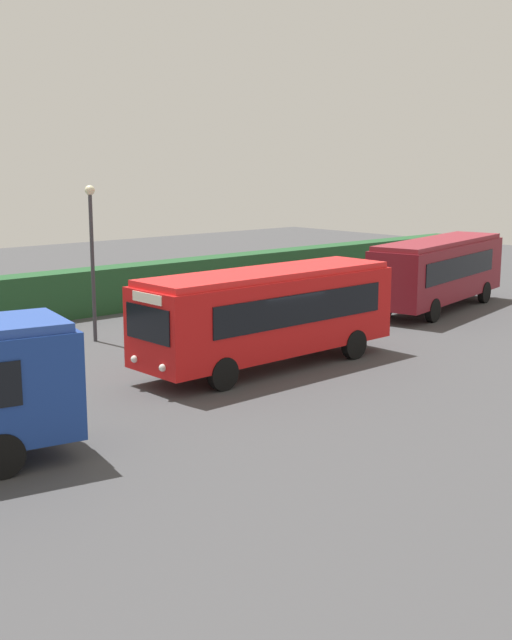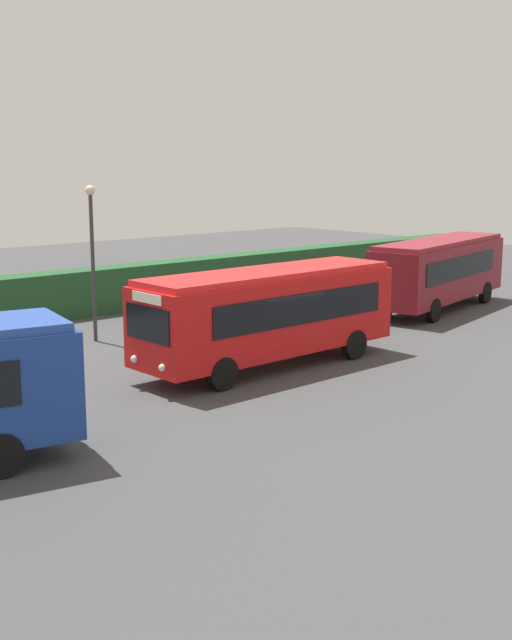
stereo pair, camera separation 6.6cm
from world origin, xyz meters
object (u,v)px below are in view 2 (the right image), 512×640
object	(u,v)px
bus_red	(268,311)
lamppost	(92,245)
person_right	(301,316)
traffic_cone	(367,283)
bus_maroon	(439,269)

from	to	relation	value
bus_red	lamppost	xyz separation A→B (m)	(-2.19, 7.09, 1.74)
lamppost	person_right	bearing A→B (deg)	-44.00
person_right	lamppost	size ratio (longest dim) A/B	0.33
lamppost	traffic_cone	bearing A→B (deg)	5.40
bus_maroon	traffic_cone	distance (m)	6.59
traffic_cone	lamppost	size ratio (longest dim) A/B	0.10
person_right	lamppost	world-z (taller)	lamppost
bus_maroon	lamppost	xyz separation A→B (m)	(-14.99, 4.43, 1.75)
bus_red	person_right	bearing A→B (deg)	-151.68
bus_red	traffic_cone	bearing A→B (deg)	-150.40
traffic_cone	lamppost	distance (m)	17.50
person_right	traffic_cone	xyz separation A→B (m)	(11.65, 6.89, -0.70)
person_right	bus_maroon	bearing A→B (deg)	102.04
bus_red	bus_maroon	size ratio (longest dim) A/B	0.98
bus_red	lamppost	size ratio (longest dim) A/B	1.66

